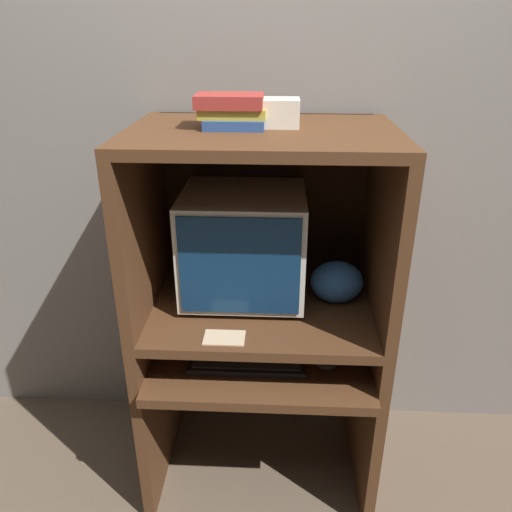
# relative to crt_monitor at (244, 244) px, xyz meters

# --- Properties ---
(wall_back) EXTENTS (6.00, 0.06, 2.60)m
(wall_back) POSITION_rel_crt_monitor_xyz_m (0.07, 0.30, 0.29)
(wall_back) COLOR gray
(wall_back) RESTS_ON ground_plane
(desk_base) EXTENTS (0.88, 0.67, 0.63)m
(desk_base) POSITION_rel_crt_monitor_xyz_m (0.07, -0.11, -0.61)
(desk_base) COLOR #4C2D19
(desk_base) RESTS_ON ground_plane
(desk_monitor_shelf) EXTENTS (0.88, 0.62, 0.17)m
(desk_monitor_shelf) POSITION_rel_crt_monitor_xyz_m (0.07, -0.07, -0.25)
(desk_monitor_shelf) COLOR #4C2D19
(desk_monitor_shelf) RESTS_ON desk_base
(hutch_upper) EXTENTS (0.88, 0.62, 0.65)m
(hutch_upper) POSITION_rel_crt_monitor_xyz_m (0.07, -0.04, 0.21)
(hutch_upper) COLOR #4C2D19
(hutch_upper) RESTS_ON desk_monitor_shelf
(crt_monitor) EXTENTS (0.45, 0.41, 0.41)m
(crt_monitor) POSITION_rel_crt_monitor_xyz_m (0.00, 0.00, 0.00)
(crt_monitor) COLOR beige
(crt_monitor) RESTS_ON desk_monitor_shelf
(keyboard) EXTENTS (0.42, 0.15, 0.03)m
(keyboard) POSITION_rel_crt_monitor_xyz_m (0.02, -0.21, -0.37)
(keyboard) COLOR black
(keyboard) RESTS_ON desk_base
(mouse) EXTENTS (0.07, 0.05, 0.03)m
(mouse) POSITION_rel_crt_monitor_xyz_m (0.31, -0.23, -0.37)
(mouse) COLOR #28282B
(mouse) RESTS_ON desk_base
(snack_bag) EXTENTS (0.20, 0.15, 0.16)m
(snack_bag) POSITION_rel_crt_monitor_xyz_m (0.35, -0.04, -0.13)
(snack_bag) COLOR #336BB7
(snack_bag) RESTS_ON desk_monitor_shelf
(book_stack) EXTENTS (0.22, 0.16, 0.10)m
(book_stack) POSITION_rel_crt_monitor_xyz_m (-0.03, -0.06, 0.49)
(book_stack) COLOR navy
(book_stack) RESTS_ON hutch_upper
(paper_card) EXTENTS (0.14, 0.09, 0.00)m
(paper_card) POSITION_rel_crt_monitor_xyz_m (-0.05, -0.31, -0.21)
(paper_card) COLOR #CCB28C
(paper_card) RESTS_ON desk_monitor_shelf
(storage_box) EXTENTS (0.13, 0.11, 0.09)m
(storage_box) POSITION_rel_crt_monitor_xyz_m (0.12, -0.04, 0.48)
(storage_box) COLOR beige
(storage_box) RESTS_ON hutch_upper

